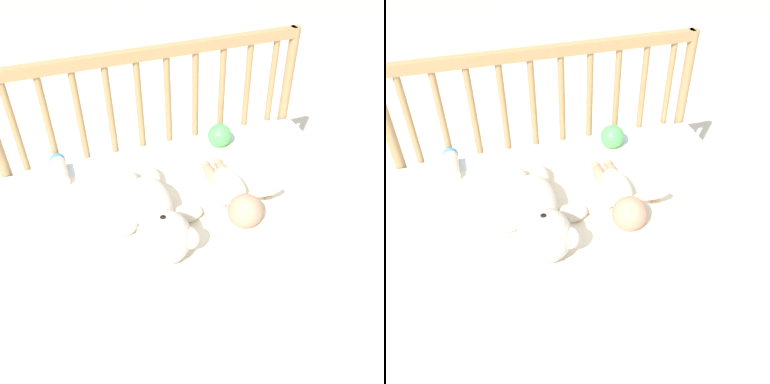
# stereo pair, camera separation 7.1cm
# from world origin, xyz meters

# --- Properties ---
(ground_plane) EXTENTS (12.00, 12.00, 0.00)m
(ground_plane) POSITION_xyz_m (0.00, 0.00, 0.00)
(ground_plane) COLOR silver
(crib_mattress) EXTENTS (1.10, 0.71, 0.46)m
(crib_mattress) POSITION_xyz_m (0.00, 0.00, 0.23)
(crib_mattress) COLOR silver
(crib_mattress) RESTS_ON ground_plane
(crib_rail) EXTENTS (1.10, 0.04, 0.82)m
(crib_rail) POSITION_xyz_m (0.00, 0.38, 0.57)
(crib_rail) COLOR tan
(crib_rail) RESTS_ON ground_plane
(blanket) EXTENTS (0.76, 0.54, 0.01)m
(blanket) POSITION_xyz_m (-0.02, 0.00, 0.46)
(blanket) COLOR silver
(blanket) RESTS_ON crib_mattress
(teddy_bear) EXTENTS (0.30, 0.44, 0.15)m
(teddy_bear) POSITION_xyz_m (-0.13, -0.06, 0.52)
(teddy_bear) COLOR silver
(teddy_bear) RESTS_ON crib_mattress
(baby) EXTENTS (0.27, 0.35, 0.10)m
(baby) POSITION_xyz_m (0.12, -0.03, 0.50)
(baby) COLOR #EAEACC
(baby) RESTS_ON crib_mattress
(baby_bottle) EXTENTS (0.05, 0.16, 0.05)m
(baby_bottle) POSITION_xyz_m (-0.36, 0.31, 0.48)
(baby_bottle) COLOR #F4E5CC
(baby_bottle) RESTS_ON crib_mattress
(toy_ball) EXTENTS (0.09, 0.09, 0.09)m
(toy_ball) POSITION_xyz_m (0.21, 0.28, 0.50)
(toy_ball) COLOR #59BF66
(toy_ball) RESTS_ON crib_mattress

